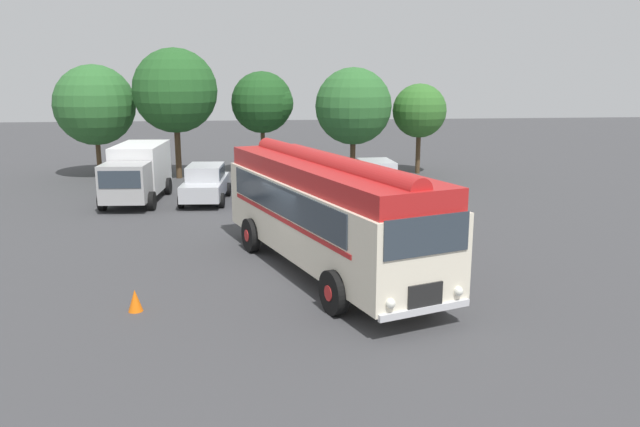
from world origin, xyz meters
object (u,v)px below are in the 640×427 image
Objects in this scene: vintage_bus at (326,208)px; car_far_right at (377,178)px; car_mid_left at (262,180)px; traffic_cone at (135,300)px; car_near_left at (205,183)px; box_van at (138,171)px; car_mid_right at (329,181)px.

vintage_bus reaches higher than car_far_right.
car_mid_left is 7.66× the size of traffic_cone.
car_near_left is 3.15m from box_van.
car_mid_left is 5.63m from box_van.
vintage_bus is 2.45× the size of car_mid_right.
car_mid_right is at bearing -12.67° from car_mid_left.
car_mid_left and car_far_right have the same top height.
traffic_cone is (-0.84, -13.30, -0.57)m from car_near_left.
car_mid_left is 1.00× the size of car_mid_right.
car_near_left and car_mid_right have the same top height.
car_near_left is 0.73× the size of box_van.
car_mid_left is at bearing 98.18° from vintage_bus.
car_mid_left is 0.99× the size of car_far_right.
car_far_right is at bearing 15.46° from car_mid_right.
car_near_left is at bearing 111.36° from vintage_bus.
vintage_bus reaches higher than traffic_cone.
car_mid_left is (-1.62, 11.27, -1.05)m from vintage_bus.
car_mid_left is 5.41m from car_far_right.
car_mid_right is (1.41, 10.59, -1.05)m from vintage_bus.
box_van is 14.13m from traffic_cone.
car_near_left is 2.62m from car_mid_left.
traffic_cone is at bearing -93.60° from car_near_left.
car_far_right is 11.03m from box_van.
box_van is (-11.02, 0.04, 0.52)m from car_far_right.
car_far_right is (3.79, 11.25, -1.05)m from vintage_bus.
car_mid_right and car_far_right have the same top height.
vintage_bus is 2.45× the size of car_mid_left.
box_van is at bearing 122.62° from vintage_bus.
car_mid_left is 14.31m from traffic_cone.
car_mid_right is 8.69m from box_van.
car_mid_left is 3.11m from car_mid_right.
car_near_left reaches higher than traffic_cone.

